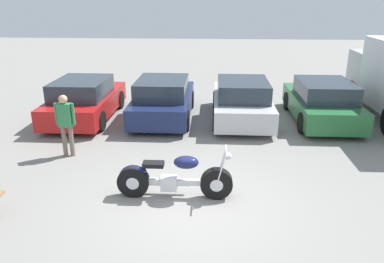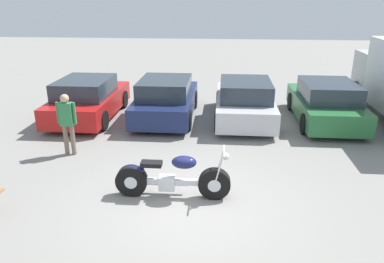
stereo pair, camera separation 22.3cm
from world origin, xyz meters
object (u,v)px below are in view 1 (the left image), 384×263
at_px(motorcycle, 173,178).
at_px(person_standing, 65,120).
at_px(parked_car_red, 85,100).
at_px(parked_car_navy, 163,100).
at_px(parked_car_green, 322,102).
at_px(parked_car_silver, 242,101).

height_order(motorcycle, person_standing, person_standing).
bearing_deg(parked_car_red, parked_car_navy, 4.42).
distance_m(motorcycle, parked_car_red, 6.26).
xyz_separation_m(parked_car_red, person_standing, (0.57, -3.14, 0.33)).
bearing_deg(motorcycle, parked_car_green, 50.13).
height_order(parked_car_green, person_standing, person_standing).
distance_m(parked_car_red, parked_car_navy, 2.68).
height_order(parked_car_silver, parked_car_green, same).
height_order(parked_car_silver, person_standing, person_standing).
distance_m(motorcycle, parked_car_silver, 5.60).
bearing_deg(parked_car_navy, person_standing, -122.18).
distance_m(parked_car_silver, person_standing, 5.83).
bearing_deg(person_standing, motorcycle, -33.49).
xyz_separation_m(parked_car_silver, parked_car_green, (2.68, 0.02, 0.00)).
bearing_deg(parked_car_silver, parked_car_red, -178.14).
relative_size(motorcycle, parked_car_navy, 0.59).
bearing_deg(parked_car_navy, motorcycle, -80.34).
height_order(parked_car_navy, parked_car_green, same).
distance_m(parked_car_red, parked_car_silver, 5.36).
bearing_deg(parked_car_silver, person_standing, -145.29).
bearing_deg(parked_car_red, parked_car_green, 1.35).
bearing_deg(parked_car_green, parked_car_red, -178.65).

